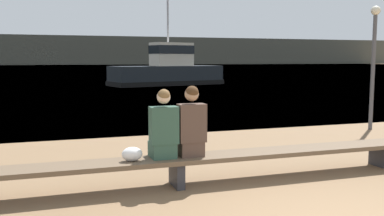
% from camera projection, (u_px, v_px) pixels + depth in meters
% --- Properties ---
extents(water_surface, '(240.00, 240.00, 0.00)m').
position_uv_depth(water_surface, '(61.00, 66.00, 123.79)').
color(water_surface, teal).
rests_on(water_surface, ground).
extents(far_shoreline, '(600.00, 12.00, 9.63)m').
position_uv_depth(far_shoreline, '(59.00, 50.00, 144.73)').
color(far_shoreline, '#4C4C42').
rests_on(far_shoreline, ground).
extents(bench_main, '(7.93, 0.55, 0.43)m').
position_uv_depth(bench_main, '(177.00, 162.00, 6.20)').
color(bench_main, brown).
rests_on(bench_main, ground).
extents(person_left, '(0.40, 0.41, 1.00)m').
position_uv_depth(person_left, '(163.00, 130.00, 6.10)').
color(person_left, '#2D4C3D').
rests_on(person_left, bench_main).
extents(person_right, '(0.40, 0.41, 1.04)m').
position_uv_depth(person_right, '(191.00, 126.00, 6.22)').
color(person_right, '#4C382D').
rests_on(person_right, bench_main).
extents(shopping_bag, '(0.29, 0.20, 0.20)m').
position_uv_depth(shopping_bag, '(132.00, 154.00, 5.95)').
color(shopping_bag, white).
rests_on(shopping_bag, bench_main).
extents(tugboat_red, '(8.65, 4.70, 6.16)m').
position_uv_depth(tugboat_red, '(168.00, 72.00, 30.81)').
color(tugboat_red, black).
rests_on(tugboat_red, water_surface).
extents(deck_lamp_post, '(0.24, 0.24, 3.21)m').
position_uv_depth(deck_lamp_post, '(374.00, 53.00, 11.08)').
color(deck_lamp_post, '#4C4C51').
rests_on(deck_lamp_post, ground).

